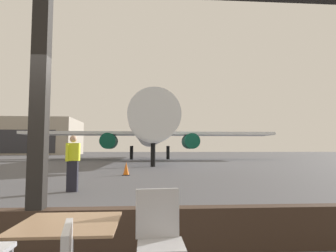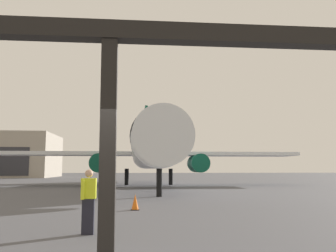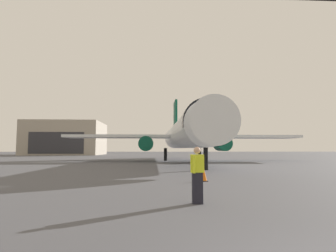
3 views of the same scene
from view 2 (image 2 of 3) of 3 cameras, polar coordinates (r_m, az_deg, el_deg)
The scene contains 6 objects.
ground_plane at distance 44.66m, azimuth -5.75°, elevation -8.91°, with size 220.00×220.00×0.00m, color #4C4C51.
window_frame at distance 4.66m, azimuth -9.52°, elevation -11.72°, with size 8.93×0.24×3.66m.
airplane at distance 36.96m, azimuth -2.80°, elevation -3.82°, with size 31.53×34.41×10.47m.
ground_crew_worker at distance 10.34m, azimuth -12.34°, elevation -11.30°, with size 0.40×0.49×1.74m.
traffic_cone at distance 16.03m, azimuth -5.16°, elevation -11.82°, with size 0.36×0.36×0.67m.
distant_hangar at distance 83.65m, azimuth -23.76°, elevation -4.26°, with size 19.26×16.90×8.95m.
Camera 2 is at (0.33, -4.63, 1.76)m, focal length 38.99 mm.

